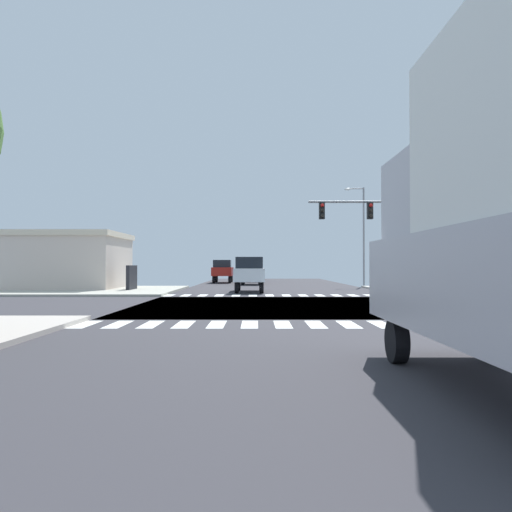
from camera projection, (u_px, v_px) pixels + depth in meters
The scene contains 13 objects.
ground at pixel (291, 306), 22.39m from camera, with size 90.00×90.00×0.05m.
sidewalk_corner_ne at pixel (467, 290), 34.37m from camera, with size 12.00×12.00×0.14m.
sidewalk_corner_nw at pixel (92, 290), 34.41m from camera, with size 12.00×12.00×0.14m.
crosswalk_near at pixel (300, 324), 15.09m from camera, with size 13.50×2.00×0.01m.
crosswalk_far at pixel (279, 295), 29.69m from camera, with size 13.50×2.00×0.01m.
traffic_signal_mast at pixel (376, 221), 30.15m from camera, with size 6.90×0.55×6.06m.
street_lamp at pixel (362, 227), 43.85m from camera, with size 1.78×0.32×8.68m.
bank_building at pixel (36, 261), 37.06m from camera, with size 14.58×7.54×4.23m.
pickup_nearside_1 at pixel (250, 273), 33.49m from camera, with size 2.00×5.10×2.35m.
pickup_farside_2 at pixel (224, 270), 51.40m from camera, with size 2.00×5.10×2.35m.
suv_leading_1 at pixel (252, 270), 46.70m from camera, with size 1.96×4.60×2.34m.
sedan_middle_4 at pixel (253, 272), 55.04m from camera, with size 1.80×4.30×1.88m.
sedan_inner_5 at pixel (253, 271), 61.10m from camera, with size 1.80×4.30×1.88m.
Camera 1 is at (-1.56, -22.43, 1.79)m, focal length 34.94 mm.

